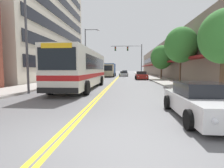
{
  "coord_description": "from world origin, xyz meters",
  "views": [
    {
      "loc": [
        1.71,
        -4.22,
        1.76
      ],
      "look_at": [
        -0.42,
        22.46,
        -0.53
      ],
      "focal_mm": 28.0,
      "sensor_mm": 36.0,
      "label": 1
    }
  ],
  "objects": [
    {
      "name": "street_lamp_left_near",
      "position": [
        -4.96,
        7.77,
        4.5
      ],
      "size": [
        2.37,
        0.28,
        7.5
      ],
      "color": "#47474C",
      "rests_on": "ground_plane"
    },
    {
      "name": "street_tree_right_near",
      "position": [
        6.63,
        5.12,
        3.38
      ],
      "size": [
        2.49,
        2.49,
        4.61
      ],
      "color": "brown",
      "rests_on": "sidewalk_right"
    },
    {
      "name": "street_tree_right_mid",
      "position": [
        7.56,
        15.26,
        4.33
      ],
      "size": [
        3.44,
        3.44,
        6.07
      ],
      "color": "brown",
      "rests_on": "sidewalk_right"
    },
    {
      "name": "box_truck",
      "position": [
        -2.15,
        36.14,
        1.59
      ],
      "size": [
        2.72,
        7.81,
        3.03
      ],
      "color": "#BCAD89",
      "rests_on": "ground_plane"
    },
    {
      "name": "car_dark_grey_moving_lead",
      "position": [
        1.36,
        49.52,
        0.63
      ],
      "size": [
        1.99,
        4.67,
        1.35
      ],
      "color": "#38383D",
      "rests_on": "ground_plane"
    },
    {
      "name": "fire_hydrant",
      "position": [
        5.95,
        8.47,
        0.55
      ],
      "size": [
        0.31,
        0.23,
        0.78
      ],
      "color": "yellow",
      "rests_on": "sidewalk_right"
    },
    {
      "name": "car_white_parked_right_foreground",
      "position": [
        4.45,
        2.22,
        0.59
      ],
      "size": [
        2.01,
        4.41,
        1.28
      ],
      "color": "white",
      "rests_on": "ground_plane"
    },
    {
      "name": "street_lamp_left_far",
      "position": [
        -4.95,
        25.84,
        5.11
      ],
      "size": [
        2.61,
        0.28,
        8.61
      ],
      "color": "#47474C",
      "rests_on": "ground_plane"
    },
    {
      "name": "sidewalk_right",
      "position": [
        7.19,
        37.0,
        0.08
      ],
      "size": [
        3.38,
        106.0,
        0.16
      ],
      "color": "#B2ADA5",
      "rests_on": "ground_plane"
    },
    {
      "name": "office_tower_left",
      "position": [
        -15.11,
        25.35,
        12.0
      ],
      "size": [
        12.08,
        25.87,
        24.0
      ],
      "color": "beige",
      "rests_on": "ground_plane"
    },
    {
      "name": "centre_line",
      "position": [
        0.0,
        37.0,
        0.0
      ],
      "size": [
        0.34,
        106.0,
        0.01
      ],
      "color": "yellow",
      "rests_on": "ground_plane"
    },
    {
      "name": "city_bus",
      "position": [
        -2.21,
        11.38,
        1.85
      ],
      "size": [
        2.84,
        11.7,
        3.28
      ],
      "color": "silver",
      "rests_on": "ground_plane"
    },
    {
      "name": "ground_plane",
      "position": [
        0.0,
        37.0,
        0.0
      ],
      "size": [
        240.0,
        240.0,
        0.0
      ],
      "primitive_type": "plane",
      "color": "slate"
    },
    {
      "name": "car_silver_moving_second",
      "position": [
        1.14,
        39.12,
        0.58
      ],
      "size": [
        2.17,
        4.49,
        1.22
      ],
      "color": "#B7B7BC",
      "rests_on": "ground_plane"
    },
    {
      "name": "traffic_signal_mast",
      "position": [
        2.9,
        35.97,
        5.23
      ],
      "size": [
        7.07,
        0.38,
        7.31
      ],
      "color": "#47474C",
      "rests_on": "ground_plane"
    },
    {
      "name": "car_red_parked_right_mid",
      "position": [
        4.33,
        25.9,
        0.64
      ],
      "size": [
        2.06,
        4.52,
        1.39
      ],
      "color": "maroon",
      "rests_on": "ground_plane"
    },
    {
      "name": "car_black_parked_left_near",
      "position": [
        -4.31,
        26.87,
        0.58
      ],
      "size": [
        2.16,
        4.25,
        1.23
      ],
      "color": "black",
      "rests_on": "ground_plane"
    },
    {
      "name": "sidewalk_left",
      "position": [
        -7.19,
        37.0,
        0.08
      ],
      "size": [
        3.38,
        106.0,
        0.16
      ],
      "color": "#B2ADA5",
      "rests_on": "ground_plane"
    },
    {
      "name": "street_tree_right_far",
      "position": [
        7.45,
        24.87,
        3.66
      ],
      "size": [
        3.49,
        3.49,
        5.43
      ],
      "color": "brown",
      "rests_on": "sidewalk_right"
    },
    {
      "name": "storefront_row_right",
      "position": [
        13.11,
        37.0,
        3.65
      ],
      "size": [
        9.1,
        68.0,
        7.3
      ],
      "color": "gray",
      "rests_on": "ground_plane"
    }
  ]
}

